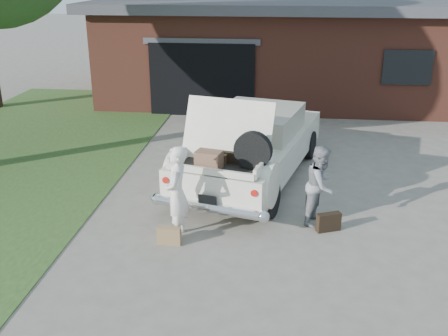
# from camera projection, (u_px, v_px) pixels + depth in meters

# --- Properties ---
(ground) EXTENTS (90.00, 90.00, 0.00)m
(ground) POSITION_uv_depth(u_px,v_px,m) (220.00, 242.00, 8.72)
(ground) COLOR gray
(ground) RESTS_ON ground
(house) EXTENTS (12.80, 7.80, 3.30)m
(house) POSITION_uv_depth(u_px,v_px,m) (285.00, 46.00, 18.67)
(house) COLOR brown
(house) RESTS_ON ground
(sedan) EXTENTS (3.17, 5.46, 2.06)m
(sedan) POSITION_uv_depth(u_px,v_px,m) (253.00, 145.00, 11.12)
(sedan) COLOR white
(sedan) RESTS_ON ground
(woman_left) EXTENTS (0.41, 0.60, 1.61)m
(woman_left) POSITION_uv_depth(u_px,v_px,m) (177.00, 193.00, 8.62)
(woman_left) COLOR white
(woman_left) RESTS_ON ground
(woman_right) EXTENTS (0.78, 0.86, 1.44)m
(woman_right) POSITION_uv_depth(u_px,v_px,m) (321.00, 185.00, 9.17)
(woman_right) COLOR gray
(woman_right) RESTS_ON ground
(suitcase_left) EXTENTS (0.40, 0.14, 0.30)m
(suitcase_left) POSITION_uv_depth(u_px,v_px,m) (169.00, 236.00, 8.61)
(suitcase_left) COLOR #9A7B4E
(suitcase_left) RESTS_ON ground
(suitcase_right) EXTENTS (0.44, 0.29, 0.33)m
(suitcase_right) POSITION_uv_depth(u_px,v_px,m) (329.00, 222.00, 9.05)
(suitcase_right) COLOR black
(suitcase_right) RESTS_ON ground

